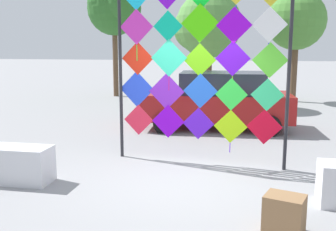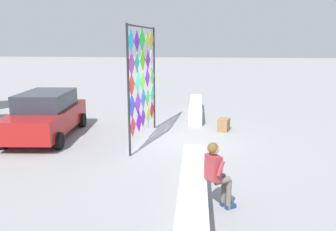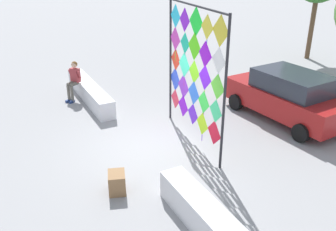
# 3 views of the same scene
# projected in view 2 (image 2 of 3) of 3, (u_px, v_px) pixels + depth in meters

# --- Properties ---
(ground) EXTENTS (120.00, 120.00, 0.00)m
(ground) POSITION_uv_depth(u_px,v_px,m) (178.00, 142.00, 11.68)
(ground) COLOR gray
(plaza_ledge_left) EXTENTS (4.35, 0.56, 0.65)m
(plaza_ledge_left) POSITION_uv_depth(u_px,v_px,m) (193.00, 189.00, 7.26)
(plaza_ledge_left) COLOR silver
(plaza_ledge_left) RESTS_ON ground
(plaza_ledge_right) EXTENTS (4.35, 0.56, 0.65)m
(plaza_ledge_right) POSITION_uv_depth(u_px,v_px,m) (196.00, 108.00, 15.86)
(plaza_ledge_right) COLOR silver
(plaza_ledge_right) RESTS_ON ground
(kite_display_rack) EXTENTS (3.50, 0.40, 3.97)m
(kite_display_rack) POSITION_uv_depth(u_px,v_px,m) (143.00, 77.00, 11.44)
(kite_display_rack) COLOR #232328
(kite_display_rack) RESTS_ON ground
(seated_vendor) EXTENTS (0.66, 0.72, 1.50)m
(seated_vendor) POSITION_uv_depth(u_px,v_px,m) (217.00, 171.00, 6.81)
(seated_vendor) COLOR #666056
(seated_vendor) RESTS_ON ground
(parked_car) EXTENTS (4.38, 2.29, 1.65)m
(parked_car) POSITION_uv_depth(u_px,v_px,m) (46.00, 114.00, 12.22)
(parked_car) COLOR maroon
(parked_car) RESTS_ON ground
(cardboard_box_large) EXTENTS (0.59, 0.53, 0.50)m
(cardboard_box_large) POSITION_uv_depth(u_px,v_px,m) (224.00, 125.00, 13.07)
(cardboard_box_large) COLOR olive
(cardboard_box_large) RESTS_ON ground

